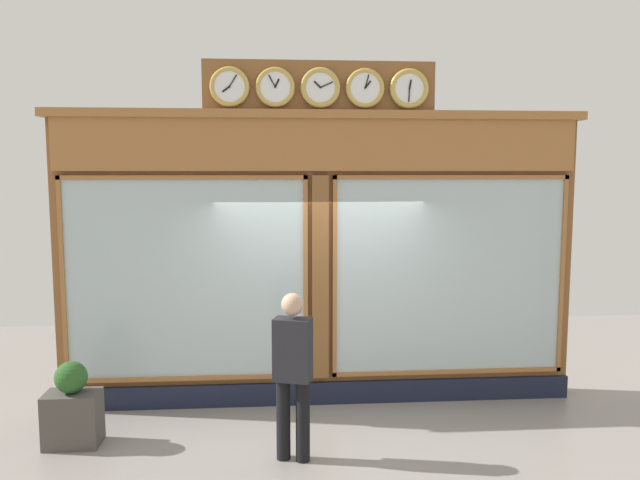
% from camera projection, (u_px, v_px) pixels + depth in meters
% --- Properties ---
extents(shop_facade, '(6.41, 0.42, 4.15)m').
position_uv_depth(shop_facade, '(319.00, 255.00, 7.55)').
color(shop_facade, brown).
rests_on(shop_facade, ground_plane).
extents(pedestrian, '(0.41, 0.32, 1.69)m').
position_uv_depth(pedestrian, '(293.00, 369.00, 6.04)').
color(pedestrian, black).
rests_on(pedestrian, ground_plane).
extents(planter_box, '(0.56, 0.36, 0.57)m').
position_uv_depth(planter_box, '(73.00, 419.00, 6.45)').
color(planter_box, '#4C4742').
rests_on(planter_box, ground_plane).
extents(planter_shrub, '(0.33, 0.33, 0.33)m').
position_uv_depth(planter_shrub, '(71.00, 377.00, 6.40)').
color(planter_shrub, '#285623').
rests_on(planter_shrub, planter_box).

